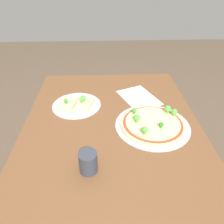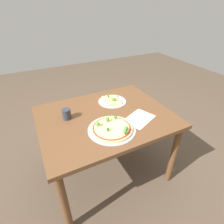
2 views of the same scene
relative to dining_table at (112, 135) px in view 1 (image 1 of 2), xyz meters
name	(u,v)px [view 1 (image 1 of 2)]	position (x,y,z in m)	size (l,w,h in m)	color
ground_plane	(112,203)	(0.00, 0.00, -0.66)	(8.00, 8.00, 0.00)	brown
dining_table	(112,135)	(0.00, 0.00, 0.00)	(1.20, 0.94, 0.75)	brown
pizza_tray_whole	(153,124)	(0.04, 0.21, 0.11)	(0.39, 0.39, 0.07)	#A3A3A8
pizza_tray_slice	(76,104)	(-0.17, -0.21, 0.11)	(0.29, 0.29, 0.07)	#A3A3A8
drinking_cup	(88,162)	(0.33, -0.11, 0.14)	(0.08, 0.08, 0.10)	#2D333D
paper_menu	(139,98)	(-0.25, 0.18, 0.10)	(0.27, 0.19, 0.00)	white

